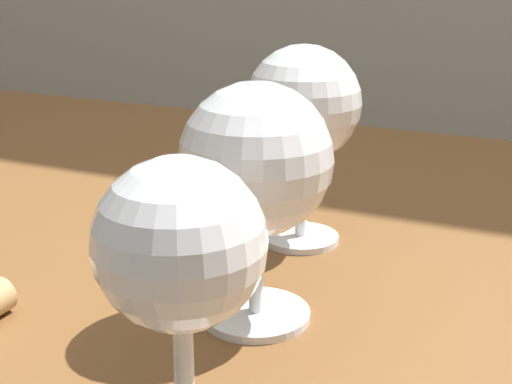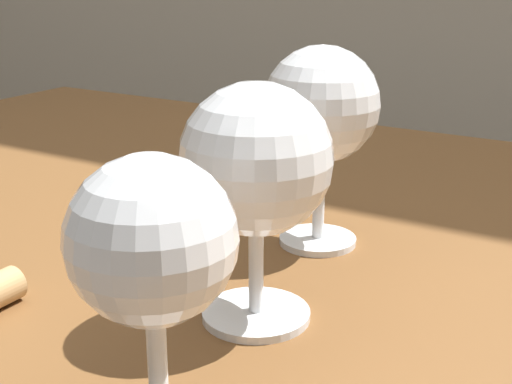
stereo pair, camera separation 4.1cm
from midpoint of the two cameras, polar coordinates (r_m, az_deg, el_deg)
name	(u,v)px [view 1 (the left image)]	position (r m, az deg, el deg)	size (l,w,h in m)	color
dining_table	(336,341)	(0.60, 4.38, -11.75)	(1.39, 0.76, 0.72)	brown
wine_glass_pinot	(180,252)	(0.30, -9.96, -4.81)	(0.07, 0.07, 0.13)	white
wine_glass_amber	(256,164)	(0.41, -2.90, 2.22)	(0.09, 0.09, 0.14)	white
wine_glass_port	(303,107)	(0.53, 1.51, 6.69)	(0.08, 0.08, 0.15)	white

